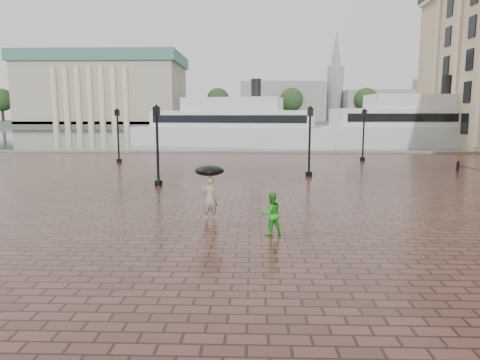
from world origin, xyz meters
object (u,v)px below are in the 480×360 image
object	(u,v)px
street_lamps	(241,138)
child_pedestrian	(271,214)
ferry_far	(419,126)
adult_pedestrian	(210,198)
ferry_near	(233,126)

from	to	relation	value
street_lamps	child_pedestrian	xyz separation A→B (m)	(1.45, -17.47, -1.61)
child_pedestrian	ferry_far	bearing A→B (deg)	-139.06
child_pedestrian	ferry_far	world-z (taller)	ferry_far
street_lamps	child_pedestrian	size ratio (longest dim) A/B	14.97
ferry_far	child_pedestrian	bearing A→B (deg)	-123.01
adult_pedestrian	ferry_near	world-z (taller)	ferry_near
child_pedestrian	ferry_near	distance (m)	41.89
street_lamps	ferry_far	xyz separation A→B (m)	(21.87, 23.68, 0.35)
adult_pedestrian	ferry_far	world-z (taller)	ferry_far
ferry_near	ferry_far	distance (m)	23.67
street_lamps	child_pedestrian	bearing A→B (deg)	-85.26
child_pedestrian	ferry_near	size ratio (longest dim) A/B	0.05
adult_pedestrian	ferry_near	xyz separation A→B (m)	(-0.99, 39.65, 1.72)
street_lamps	child_pedestrian	world-z (taller)	street_lamps
adult_pedestrian	child_pedestrian	xyz separation A→B (m)	(2.24, -2.07, -0.11)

